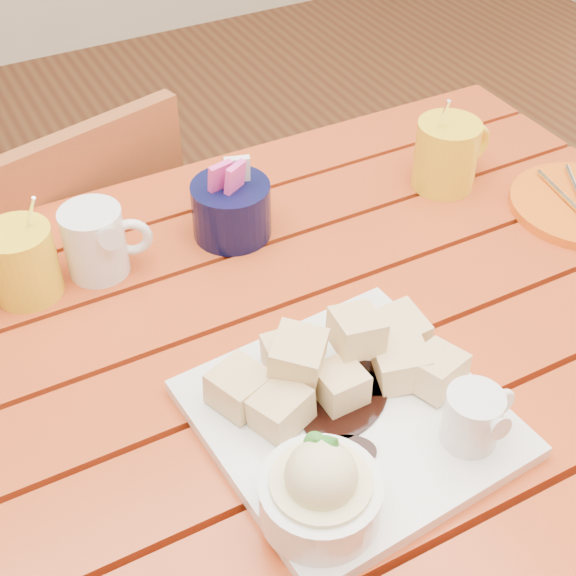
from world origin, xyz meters
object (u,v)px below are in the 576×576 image
table (275,410)px  chair_far (65,301)px  dessert_plate (347,423)px  coffee_mug_right (448,153)px  coffee_mug_left (20,262)px

table → chair_far: 0.57m
dessert_plate → chair_far: size_ratio=0.36×
table → dessert_plate: 0.21m
table → coffee_mug_right: 0.44m
coffee_mug_left → chair_far: bearing=62.0°
dessert_plate → coffee_mug_left: size_ratio=2.19×
table → dessert_plate: size_ratio=4.00×
coffee_mug_left → chair_far: (0.08, 0.30, -0.33)m
coffee_mug_left → coffee_mug_right: coffee_mug_right is taller
dessert_plate → table: bearing=90.7°
coffee_mug_left → dessert_plate: bearing=-72.8°
coffee_mug_left → chair_far: size_ratio=0.16×
coffee_mug_left → chair_far: 0.45m
dessert_plate → coffee_mug_left: 0.44m
table → dessert_plate: bearing=-89.3°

